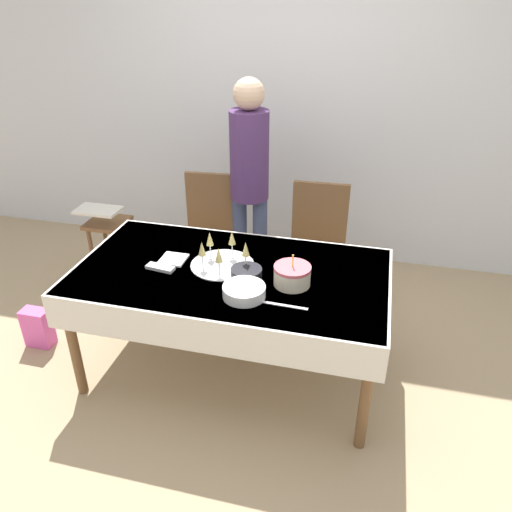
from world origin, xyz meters
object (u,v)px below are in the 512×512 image
(dining_chair_far_left, at_px, (210,233))
(plate_stack_main, at_px, (244,291))
(champagne_tray, at_px, (222,256))
(plate_stack_dessert, at_px, (246,272))
(person_standing, at_px, (249,172))
(dining_chair_far_right, at_px, (317,245))
(gift_bag, at_px, (38,328))
(high_chair, at_px, (107,232))
(birthday_cake, at_px, (292,275))

(dining_chair_far_left, bearing_deg, plate_stack_main, -62.28)
(champagne_tray, height_order, plate_stack_main, champagne_tray)
(plate_stack_dessert, distance_m, person_standing, 1.03)
(champagne_tray, bearing_deg, dining_chair_far_left, 114.06)
(dining_chair_far_right, xyz_separation_m, gift_bag, (-1.76, -0.90, -0.40))
(dining_chair_far_left, xyz_separation_m, high_chair, (-0.83, -0.07, -0.06))
(plate_stack_dessert, relative_size, gift_bag, 0.64)
(champagne_tray, xyz_separation_m, plate_stack_main, (0.21, -0.28, -0.04))
(person_standing, height_order, gift_bag, person_standing)
(dining_chair_far_left, relative_size, dining_chair_far_right, 1.00)
(high_chair, bearing_deg, plate_stack_main, -35.53)
(high_chair, bearing_deg, dining_chair_far_left, 4.65)
(champagne_tray, distance_m, plate_stack_main, 0.36)
(birthday_cake, xyz_separation_m, person_standing, (-0.51, 1.00, 0.21))
(birthday_cake, height_order, plate_stack_main, birthday_cake)
(champagne_tray, height_order, gift_bag, champagne_tray)
(dining_chair_far_left, distance_m, person_standing, 0.55)
(champagne_tray, bearing_deg, high_chair, 149.04)
(plate_stack_main, distance_m, plate_stack_dessert, 0.22)
(plate_stack_dessert, xyz_separation_m, gift_bag, (-1.46, -0.06, -0.62))
(birthday_cake, height_order, high_chair, birthday_cake)
(dining_chair_far_right, height_order, gift_bag, dining_chair_far_right)
(champagne_tray, distance_m, plate_stack_dessert, 0.19)
(birthday_cake, bearing_deg, dining_chair_far_right, 88.18)
(plate_stack_main, xyz_separation_m, person_standing, (-0.28, 1.19, 0.23))
(birthday_cake, distance_m, gift_bag, 1.85)
(champagne_tray, bearing_deg, plate_stack_dessert, -22.91)
(dining_chair_far_left, distance_m, champagne_tray, 0.89)
(dining_chair_far_left, height_order, plate_stack_main, dining_chair_far_left)
(birthday_cake, bearing_deg, high_chair, 153.34)
(birthday_cake, xyz_separation_m, gift_bag, (-1.73, -0.03, -0.65))
(dining_chair_far_right, relative_size, plate_stack_dessert, 5.43)
(person_standing, bearing_deg, champagne_tray, -85.57)
(dining_chair_far_left, xyz_separation_m, gift_bag, (-0.95, -0.90, -0.40))
(plate_stack_dessert, bearing_deg, plate_stack_main, -78.19)
(plate_stack_dessert, xyz_separation_m, high_chair, (-1.34, 0.78, -0.27))
(plate_stack_main, height_order, plate_stack_dessert, plate_stack_main)
(dining_chair_far_left, bearing_deg, champagne_tray, -65.94)
(plate_stack_main, relative_size, high_chair, 0.32)
(plate_stack_main, bearing_deg, person_standing, 103.31)
(dining_chair_far_left, bearing_deg, plate_stack_dessert, -58.79)
(high_chair, bearing_deg, dining_chair_far_right, 2.37)
(champagne_tray, relative_size, gift_bag, 1.35)
(dining_chair_far_left, distance_m, gift_bag, 1.37)
(birthday_cake, height_order, plate_stack_dessert, birthday_cake)
(gift_bag, bearing_deg, champagne_tray, 5.77)
(dining_chair_far_right, distance_m, plate_stack_main, 1.11)
(birthday_cake, relative_size, person_standing, 0.12)
(dining_chair_far_right, bearing_deg, person_standing, 166.63)
(high_chair, bearing_deg, champagne_tray, -30.96)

